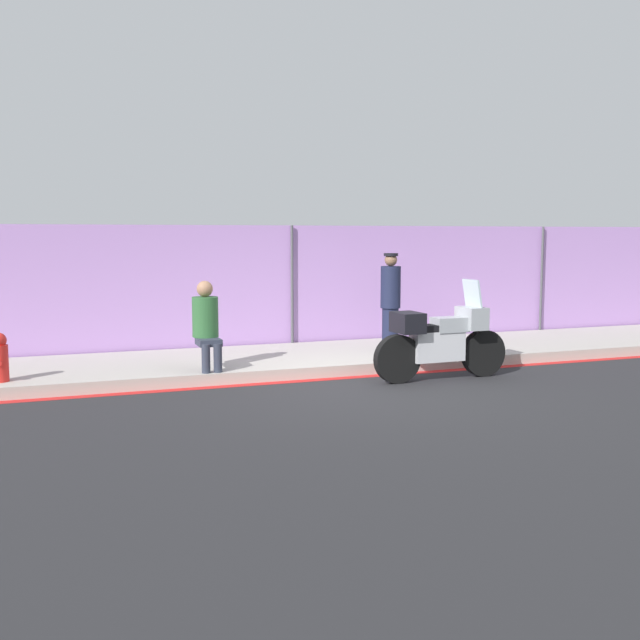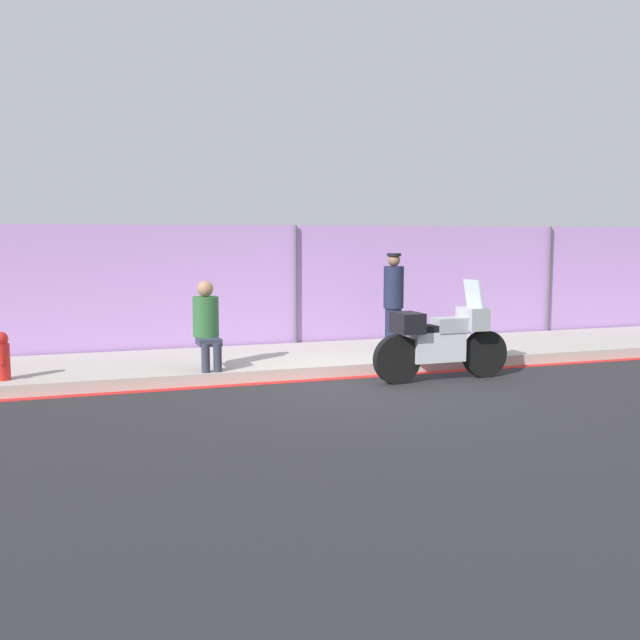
# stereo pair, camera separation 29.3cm
# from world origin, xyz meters

# --- Properties ---
(ground_plane) EXTENTS (120.00, 120.00, 0.00)m
(ground_plane) POSITION_xyz_m (0.00, 0.00, 0.00)
(ground_plane) COLOR #262628
(sidewalk) EXTENTS (40.87, 2.59, 0.18)m
(sidewalk) POSITION_xyz_m (0.00, 2.12, 0.09)
(sidewalk) COLOR #ADA89E
(sidewalk) RESTS_ON ground_plane
(curb_paint_stripe) EXTENTS (40.87, 0.18, 0.01)m
(curb_paint_stripe) POSITION_xyz_m (0.00, 0.73, 0.00)
(curb_paint_stripe) COLOR red
(curb_paint_stripe) RESTS_ON ground_plane
(storefront_fence) EXTENTS (38.82, 0.17, 2.34)m
(storefront_fence) POSITION_xyz_m (0.00, 3.51, 1.17)
(storefront_fence) COLOR #AD7FC6
(storefront_fence) RESTS_ON ground_plane
(motorcycle) EXTENTS (2.21, 0.53, 1.50)m
(motorcycle) POSITION_xyz_m (1.26, 0.12, 0.61)
(motorcycle) COLOR black
(motorcycle) RESTS_ON ground_plane
(officer_standing) EXTENTS (0.35, 0.35, 1.68)m
(officer_standing) POSITION_xyz_m (1.37, 2.09, 1.04)
(officer_standing) COLOR #191E38
(officer_standing) RESTS_ON sidewalk
(person_seated_on_curb) EXTENTS (0.39, 0.68, 1.31)m
(person_seated_on_curb) POSITION_xyz_m (-2.04, 1.29, 0.90)
(person_seated_on_curb) COLOR #2D3342
(person_seated_on_curb) RESTS_ON sidewalk
(fire_hydrant) EXTENTS (0.24, 0.30, 0.67)m
(fire_hydrant) POSITION_xyz_m (-4.90, 1.28, 0.51)
(fire_hydrant) COLOR red
(fire_hydrant) RESTS_ON sidewalk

